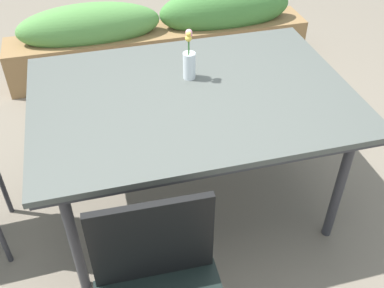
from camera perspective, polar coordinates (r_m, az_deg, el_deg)
ground_plane at (r=2.76m, az=0.55°, el=-7.24°), size 12.00×12.00×0.00m
dining_table at (r=2.29m, az=0.00°, el=5.34°), size 1.60×1.13×0.78m
flower_vase at (r=2.33m, az=-0.34°, el=10.61°), size 0.07×0.07×0.27m
planter_box at (r=3.88m, az=-3.86°, el=13.66°), size 2.52×0.37×0.69m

